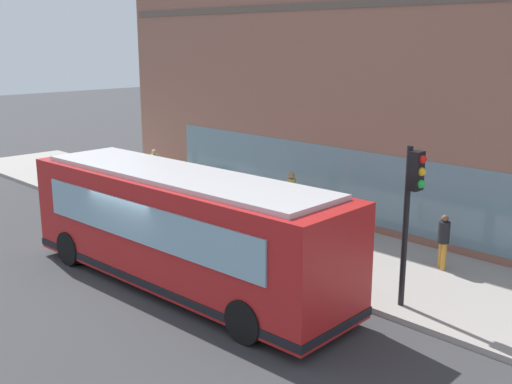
% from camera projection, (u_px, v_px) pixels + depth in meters
% --- Properties ---
extents(ground, '(120.00, 120.00, 0.00)m').
position_uv_depth(ground, '(151.00, 282.00, 16.58)').
color(ground, '#38383A').
extents(sidewalk_curb, '(4.96, 40.00, 0.15)m').
position_uv_depth(sidewalk_curb, '(280.00, 238.00, 20.02)').
color(sidewalk_curb, '#9E9991').
rests_on(sidewalk_curb, ground).
extents(building_corner, '(6.31, 22.67, 13.53)m').
position_uv_depth(building_corner, '(388.00, 28.00, 22.24)').
color(building_corner, '#8C5B4C').
rests_on(building_corner, ground).
extents(city_bus_nearside, '(3.02, 10.15, 3.07)m').
position_uv_depth(city_bus_nearside, '(181.00, 230.00, 15.97)').
color(city_bus_nearside, red).
rests_on(city_bus_nearside, ground).
extents(traffic_light_near_corner, '(0.32, 0.49, 3.87)m').
position_uv_depth(traffic_light_near_corner, '(412.00, 197.00, 14.07)').
color(traffic_light_near_corner, black).
rests_on(traffic_light_near_corner, sidewalk_curb).
extents(fire_hydrant, '(0.35, 0.35, 0.74)m').
position_uv_depth(fire_hydrant, '(337.00, 240.00, 18.45)').
color(fire_hydrant, yellow).
rests_on(fire_hydrant, sidewalk_curb).
extents(pedestrian_by_light_pole, '(0.32, 0.32, 1.64)m').
position_uv_depth(pedestrian_by_light_pole, '(107.00, 179.00, 23.96)').
color(pedestrian_by_light_pole, '#99994C').
rests_on(pedestrian_by_light_pole, sidewalk_curb).
extents(pedestrian_near_hydrant, '(0.32, 0.32, 1.56)m').
position_uv_depth(pedestrian_near_hydrant, '(444.00, 238.00, 16.93)').
color(pedestrian_near_hydrant, gold).
rests_on(pedestrian_near_hydrant, sidewalk_curb).
extents(pedestrian_walking_along_curb, '(0.32, 0.32, 1.58)m').
position_uv_depth(pedestrian_walking_along_curb, '(155.00, 165.00, 26.80)').
color(pedestrian_walking_along_curb, gold).
rests_on(pedestrian_walking_along_curb, sidewalk_curb).
extents(pedestrian_near_building_entrance, '(0.32, 0.32, 1.81)m').
position_uv_depth(pedestrian_near_building_entrance, '(291.00, 194.00, 21.17)').
color(pedestrian_near_building_entrance, '#B23338').
rests_on(pedestrian_near_building_entrance, sidewalk_curb).
extents(newspaper_vending_box, '(0.44, 0.42, 0.90)m').
position_uv_depth(newspaper_vending_box, '(193.00, 183.00, 25.43)').
color(newspaper_vending_box, '#197233').
rests_on(newspaper_vending_box, sidewalk_curb).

